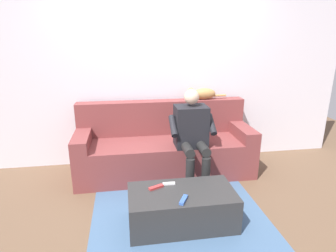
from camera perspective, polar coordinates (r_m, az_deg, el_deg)
name	(u,v)px	position (r m, az deg, el deg)	size (l,w,h in m)	color
ground_plane	(174,201)	(3.24, 1.27, -14.74)	(8.00, 8.00, 0.00)	brown
back_wall	(160,72)	(3.94, -1.68, 10.65)	(5.27, 0.06, 2.52)	silver
couch	(164,148)	(3.75, -0.71, -4.44)	(2.24, 0.77, 0.91)	brown
coffee_table	(182,207)	(2.83, 2.74, -15.96)	(1.00, 0.53, 0.34)	#2D2D2D
person_solo_seated	(192,132)	(3.36, 4.83, -1.17)	(0.53, 0.59, 1.15)	black
cat_on_backrest	(201,94)	(3.90, 6.67, 6.47)	(0.55, 0.14, 0.16)	#B7844C
remote_blue	(184,200)	(2.59, 3.13, -14.53)	(0.15, 0.04, 0.02)	#3860B7
remote_red	(156,187)	(2.78, -2.40, -12.14)	(0.15, 0.04, 0.02)	#B73333
remote_white	(169,184)	(2.85, 0.18, -11.45)	(0.12, 0.03, 0.02)	white
floor_rug	(179,214)	(3.03, 2.18, -17.26)	(1.73, 1.83, 0.01)	#426084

